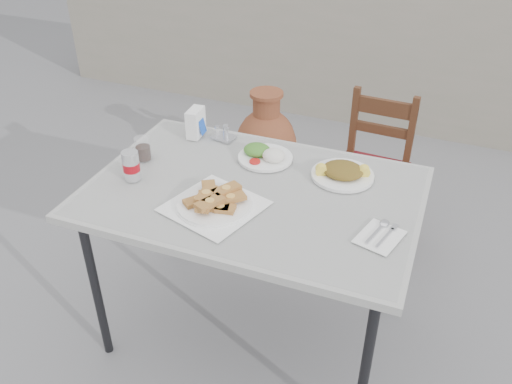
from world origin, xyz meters
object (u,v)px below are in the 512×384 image
at_px(cola_glass, 143,150).
at_px(condiment_caddy, 224,134).
at_px(cafe_table, 253,201).
at_px(salad_chopped_plate, 343,172).
at_px(chair, 372,169).
at_px(salad_rice_plate, 265,154).
at_px(soda_can, 131,165).
at_px(terracotta_urn, 266,146).
at_px(pide_plate, 214,200).
at_px(napkin_holder, 196,123).

distance_m(cola_glass, condiment_caddy, 0.40).
height_order(cafe_table, cola_glass, cola_glass).
xyz_separation_m(salad_chopped_plate, chair, (0.01, 0.74, -0.39)).
bearing_deg(salad_rice_plate, soda_can, -140.70).
xyz_separation_m(chair, terracotta_urn, (-0.73, 0.21, -0.12)).
height_order(chair, terracotta_urn, chair).
distance_m(pide_plate, salad_chopped_plate, 0.57).
distance_m(cola_glass, napkin_holder, 0.31).
bearing_deg(napkin_holder, cola_glass, -115.41).
height_order(salad_rice_plate, napkin_holder, napkin_holder).
bearing_deg(salad_rice_plate, napkin_holder, 167.87).
height_order(pide_plate, napkin_holder, napkin_holder).
bearing_deg(condiment_caddy, napkin_holder, -170.85).
bearing_deg(cola_glass, chair, 47.44).
distance_m(condiment_caddy, terracotta_urn, 0.99).
bearing_deg(condiment_caddy, pide_plate, -68.32).
xyz_separation_m(condiment_caddy, chair, (0.61, 0.62, -0.39)).
distance_m(cafe_table, salad_chopped_plate, 0.40).
bearing_deg(napkin_holder, condiment_caddy, 4.63).
bearing_deg(cola_glass, condiment_caddy, 51.64).
bearing_deg(terracotta_urn, salad_rice_plate, -68.86).
relative_size(pide_plate, napkin_holder, 3.01).
bearing_deg(napkin_holder, pide_plate, -60.13).
height_order(soda_can, condiment_caddy, soda_can).
height_order(napkin_holder, terracotta_urn, napkin_holder).
relative_size(cafe_table, salad_rice_plate, 5.57).
height_order(cola_glass, condiment_caddy, cola_glass).
xyz_separation_m(cafe_table, condiment_caddy, (-0.30, 0.35, 0.08)).
height_order(pide_plate, chair, pide_plate).
bearing_deg(soda_can, cola_glass, 106.44).
xyz_separation_m(cafe_table, soda_can, (-0.50, -0.12, 0.12)).
bearing_deg(chair, terracotta_urn, 166.10).
xyz_separation_m(salad_rice_plate, chair, (0.36, 0.73, -0.39)).
xyz_separation_m(pide_plate, condiment_caddy, (-0.21, 0.52, -0.01)).
relative_size(cola_glass, chair, 0.12).
xyz_separation_m(salad_chopped_plate, napkin_holder, (-0.74, 0.10, 0.05)).
relative_size(cafe_table, cola_glass, 13.34).
relative_size(salad_rice_plate, napkin_holder, 1.80).
distance_m(pide_plate, salad_rice_plate, 0.42).
bearing_deg(pide_plate, salad_rice_plate, 84.25).
height_order(salad_chopped_plate, terracotta_urn, salad_chopped_plate).
distance_m(pide_plate, condiment_caddy, 0.56).
xyz_separation_m(soda_can, chair, (0.81, 1.10, -0.43)).
relative_size(soda_can, chair, 0.15).
relative_size(salad_chopped_plate, napkin_holder, 1.95).
xyz_separation_m(cafe_table, pide_plate, (-0.09, -0.17, 0.09)).
xyz_separation_m(cafe_table, salad_chopped_plate, (0.31, 0.23, 0.08)).
relative_size(salad_rice_plate, terracotta_urn, 0.35).
height_order(cafe_table, pide_plate, pide_plate).
height_order(soda_can, napkin_holder, napkin_holder).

